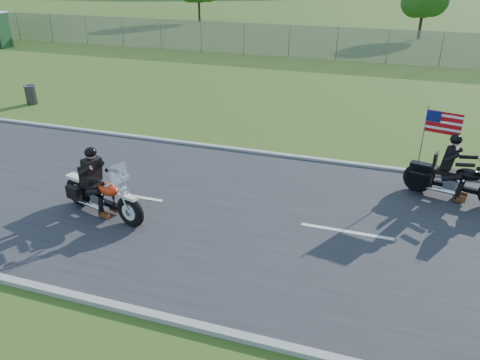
% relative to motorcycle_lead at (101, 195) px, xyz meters
% --- Properties ---
extents(ground, '(420.00, 420.00, 0.00)m').
position_rel_motorcycle_lead_xyz_m(ground, '(2.02, 1.07, -0.58)').
color(ground, '#385219').
rests_on(ground, ground).
extents(road, '(120.00, 8.00, 0.04)m').
position_rel_motorcycle_lead_xyz_m(road, '(2.02, 1.07, -0.56)').
color(road, '#28282B').
rests_on(road, ground).
extents(curb_north, '(120.00, 0.18, 0.12)m').
position_rel_motorcycle_lead_xyz_m(curb_north, '(2.02, 5.12, -0.53)').
color(curb_north, '#9E9B93').
rests_on(curb_north, ground).
extents(curb_south, '(120.00, 0.18, 0.12)m').
position_rel_motorcycle_lead_xyz_m(curb_south, '(2.02, -2.98, -0.53)').
color(curb_south, '#9E9B93').
rests_on(curb_south, ground).
extents(fence, '(60.00, 0.03, 2.00)m').
position_rel_motorcycle_lead_xyz_m(fence, '(-2.98, 21.07, 0.42)').
color(fence, gray).
rests_on(fence, ground).
extents(motorcycle_lead, '(2.69, 1.14, 1.84)m').
position_rel_motorcycle_lead_xyz_m(motorcycle_lead, '(0.00, 0.00, 0.00)').
color(motorcycle_lead, black).
rests_on(motorcycle_lead, ground).
extents(motorcycle_follow, '(2.74, 1.19, 2.31)m').
position_rel_motorcycle_lead_xyz_m(motorcycle_follow, '(8.55, 3.65, 0.05)').
color(motorcycle_follow, black).
rests_on(motorcycle_follow, ground).
extents(trash_can, '(0.52, 0.52, 0.80)m').
position_rel_motorcycle_lead_xyz_m(trash_can, '(-8.50, 7.48, -0.18)').
color(trash_can, '#38383D').
rests_on(trash_can, ground).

